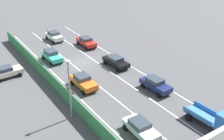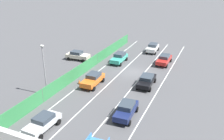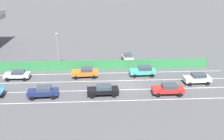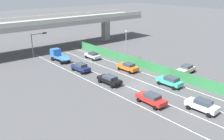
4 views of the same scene
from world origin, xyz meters
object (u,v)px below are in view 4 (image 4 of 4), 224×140
(parked_sedan_cream, at_px, (186,69))
(car_sedan_white, at_px, (202,105))
(car_taxi_teal, at_px, (170,81))
(car_sedan_navy, at_px, (81,67))
(traffic_cone, at_px, (134,67))
(car_sedan_silver, at_px, (93,55))
(car_sedan_red, at_px, (151,98))
(car_taxi_orange, at_px, (128,67))
(street_lamp, at_px, (126,43))
(traffic_light, at_px, (37,40))
(car_sedan_black, at_px, (110,79))
(flatbed_truck_blue, at_px, (58,55))

(parked_sedan_cream, bearing_deg, car_sedan_white, -138.17)
(car_sedan_white, xyz_separation_m, parked_sedan_cream, (11.30, 10.11, -0.03))
(car_taxi_teal, height_order, parked_sedan_cream, car_taxi_teal)
(car_sedan_navy, distance_m, traffic_cone, 10.72)
(car_sedan_silver, relative_size, car_sedan_red, 0.92)
(car_sedan_red, height_order, traffic_cone, car_sedan_red)
(car_taxi_orange, height_order, traffic_cone, car_taxi_orange)
(car_taxi_orange, height_order, parked_sedan_cream, car_taxi_orange)
(car_sedan_red, distance_m, car_taxi_orange, 14.53)
(car_sedan_silver, height_order, car_sedan_navy, car_sedan_navy)
(street_lamp, bearing_deg, car_sedan_red, -123.15)
(car_taxi_teal, relative_size, traffic_light, 0.80)
(car_sedan_navy, relative_size, parked_sedan_cream, 1.01)
(street_lamp, height_order, traffic_cone, street_lamp)
(car_taxi_teal, distance_m, traffic_cone, 10.70)
(car_sedan_black, bearing_deg, car_sedan_silver, 64.66)
(car_sedan_navy, relative_size, car_taxi_teal, 0.98)
(traffic_light, distance_m, street_lamp, 20.89)
(car_taxi_orange, xyz_separation_m, traffic_cone, (2.05, 0.43, -0.59))
(car_taxi_teal, distance_m, car_sedan_white, 9.09)
(car_sedan_silver, distance_m, parked_sedan_cream, 21.15)
(car_taxi_teal, bearing_deg, car_sedan_white, -115.07)
(car_taxi_teal, bearing_deg, parked_sedan_cream, 14.12)
(car_sedan_navy, height_order, traffic_cone, car_sedan_navy)
(car_taxi_orange, height_order, car_sedan_navy, car_taxi_orange)
(traffic_light, bearing_deg, car_taxi_teal, -74.01)
(flatbed_truck_blue, xyz_separation_m, traffic_cone, (9.13, -14.91, -0.97))
(car_taxi_teal, distance_m, parked_sedan_cream, 7.67)
(car_sedan_silver, bearing_deg, parked_sedan_cream, -68.33)
(car_sedan_red, xyz_separation_m, flatbed_truck_blue, (0.27, 27.88, 0.41))
(flatbed_truck_blue, bearing_deg, parked_sedan_cream, -58.14)
(car_sedan_red, xyz_separation_m, car_taxi_teal, (7.46, 2.46, 0.04))
(car_sedan_red, height_order, street_lamp, street_lamp)
(car_taxi_orange, distance_m, car_taxi_teal, 10.08)
(car_sedan_black, relative_size, traffic_cone, 6.43)
(car_sedan_red, distance_m, parked_sedan_cream, 15.52)
(car_sedan_black, height_order, street_lamp, street_lamp)
(car_sedan_white, bearing_deg, street_lamp, 71.32)
(car_sedan_navy, bearing_deg, traffic_light, 96.03)
(street_lamp, xyz_separation_m, traffic_cone, (-2.13, -4.67, -3.86))
(traffic_light, xyz_separation_m, street_lamp, (13.08, -16.28, 0.18))
(traffic_light, height_order, traffic_cone, traffic_light)
(flatbed_truck_blue, bearing_deg, traffic_light, 106.80)
(car_sedan_silver, xyz_separation_m, street_lamp, (4.43, -6.34, 3.33))
(car_sedan_silver, xyz_separation_m, parked_sedan_cream, (7.81, -19.66, 0.05))
(car_sedan_silver, xyz_separation_m, car_taxi_teal, (0.37, -21.53, 0.08))
(traffic_cone, bearing_deg, car_taxi_orange, -168.13)
(car_taxi_orange, xyz_separation_m, car_sedan_black, (-7.05, -2.89, -0.06))
(street_lamp, relative_size, traffic_cone, 9.44)
(car_sedan_silver, xyz_separation_m, car_sedan_red, (-7.09, -23.98, 0.04))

